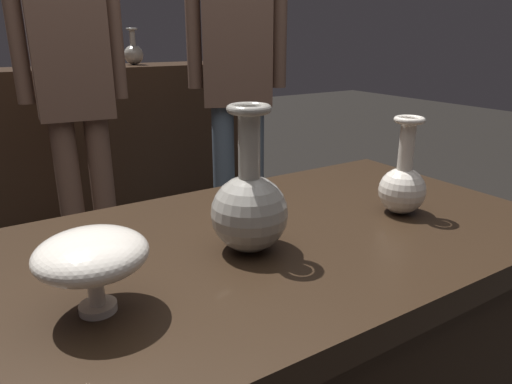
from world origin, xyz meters
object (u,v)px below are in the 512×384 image
(vase_left_accent, at_px, (403,184))
(shelf_vase_far_right, at_px, (217,52))
(vase_centerpiece, at_px, (249,207))
(visitor_near_right, at_px, (237,70))
(vase_tall_behind, at_px, (92,256))
(shelf_vase_center, at_px, (44,54))
(shelf_vase_right, at_px, (134,53))
(visitor_center_back, at_px, (74,84))

(vase_left_accent, bearing_deg, shelf_vase_far_right, 71.78)
(vase_centerpiece, distance_m, visitor_near_right, 1.54)
(vase_tall_behind, height_order, shelf_vase_center, shelf_vase_center)
(vase_centerpiece, relative_size, vase_left_accent, 1.24)
(shelf_vase_right, bearing_deg, visitor_near_right, -78.19)
(vase_left_accent, distance_m, shelf_vase_center, 2.22)
(visitor_center_back, bearing_deg, vase_left_accent, 107.02)
(shelf_vase_center, relative_size, visitor_center_back, 0.08)
(shelf_vase_center, distance_m, visitor_near_right, 1.10)
(shelf_vase_far_right, bearing_deg, vase_left_accent, -108.22)
(visitor_center_back, bearing_deg, vase_tall_behind, 84.23)
(visitor_near_right, bearing_deg, shelf_vase_right, -50.63)
(vase_tall_behind, bearing_deg, vase_left_accent, 2.92)
(vase_centerpiece, xyz_separation_m, vase_left_accent, (0.37, -0.02, -0.02))
(shelf_vase_far_right, bearing_deg, visitor_near_right, -111.80)
(vase_centerpiece, bearing_deg, visitor_center_back, 87.90)
(shelf_vase_center, relative_size, visitor_near_right, 0.08)
(shelf_vase_right, bearing_deg, visitor_center_back, -127.33)
(vase_tall_behind, distance_m, vase_left_accent, 0.66)
(shelf_vase_far_right, bearing_deg, shelf_vase_right, 169.08)
(vase_tall_behind, bearing_deg, visitor_near_right, 53.06)
(vase_tall_behind, height_order, vase_left_accent, vase_left_accent)
(shelf_vase_right, bearing_deg, shelf_vase_far_right, -10.92)
(visitor_near_right, bearing_deg, visitor_center_back, 7.61)
(vase_centerpiece, xyz_separation_m, shelf_vase_far_right, (1.09, 2.15, 0.18))
(vase_tall_behind, bearing_deg, shelf_vase_right, 69.77)
(vase_left_accent, xyz_separation_m, visitor_center_back, (-0.31, 1.61, 0.09))
(vase_centerpiece, distance_m, shelf_vase_right, 2.33)
(visitor_near_right, bearing_deg, vase_tall_behind, 80.62)
(visitor_near_right, relative_size, visitor_center_back, 1.05)
(vase_left_accent, relative_size, visitor_near_right, 0.12)
(vase_left_accent, height_order, visitor_center_back, visitor_center_back)
(vase_tall_behind, relative_size, shelf_vase_center, 1.18)
(vase_centerpiece, bearing_deg, visitor_near_right, 60.32)
(vase_tall_behind, relative_size, vase_left_accent, 0.73)
(vase_tall_behind, relative_size, shelf_vase_far_right, 1.30)
(vase_centerpiece, relative_size, visitor_center_back, 0.16)
(shelf_vase_center, height_order, shelf_vase_right, shelf_vase_right)
(vase_left_accent, xyz_separation_m, shelf_vase_far_right, (0.71, 2.17, 0.19))
(vase_left_accent, bearing_deg, shelf_vase_center, 98.45)
(visitor_center_back, bearing_deg, shelf_vase_far_right, -145.19)
(shelf_vase_center, bearing_deg, shelf_vase_right, 9.05)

